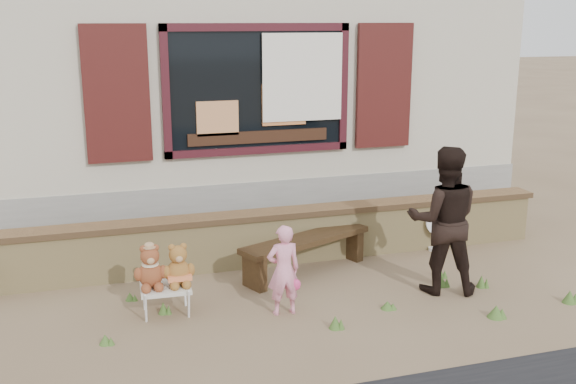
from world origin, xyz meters
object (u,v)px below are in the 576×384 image
object	(u,v)px
folding_chair	(165,288)
teddy_bear_right	(178,264)
bench	(306,247)
adult	(444,220)
child	(284,270)
teddy_bear_left	(150,266)

from	to	relation	value
folding_chair	teddy_bear_right	world-z (taller)	teddy_bear_right
bench	teddy_bear_right	size ratio (longest dim) A/B	3.89
teddy_bear_right	adult	size ratio (longest dim) A/B	0.27
bench	folding_chair	distance (m)	1.87
bench	child	distance (m)	1.19
adult	teddy_bear_left	bearing A→B (deg)	15.19
child	adult	size ratio (longest dim) A/B	0.58
teddy_bear_left	teddy_bear_right	world-z (taller)	teddy_bear_left
bench	teddy_bear_right	world-z (taller)	teddy_bear_right
teddy_bear_left	adult	distance (m)	3.17
teddy_bear_left	teddy_bear_right	bearing A→B (deg)	0.00
bench	teddy_bear_left	distance (m)	2.01
teddy_bear_right	bench	bearing A→B (deg)	25.81
bench	child	bearing A→B (deg)	-142.28
folding_chair	teddy_bear_left	size ratio (longest dim) A/B	1.14
adult	folding_chair	bearing A→B (deg)	15.07
teddy_bear_right	folding_chair	bearing A→B (deg)	180.00
child	adult	distance (m)	1.88
folding_chair	child	size ratio (longest dim) A/B	0.55
bench	teddy_bear_left	size ratio (longest dim) A/B	3.81
teddy_bear_right	child	xyz separation A→B (m)	(1.02, -0.34, -0.06)
teddy_bear_left	adult	xyz separation A→B (m)	(3.15, -0.28, 0.28)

